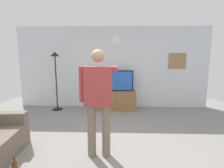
# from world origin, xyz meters

# --- Properties ---
(ground_plane) EXTENTS (8.40, 8.40, 0.00)m
(ground_plane) POSITION_xyz_m (0.00, 0.00, 0.00)
(ground_plane) COLOR gray
(back_wall) EXTENTS (6.40, 0.10, 2.70)m
(back_wall) POSITION_xyz_m (0.00, 2.95, 1.35)
(back_wall) COLOR silver
(back_wall) RESTS_ON ground_plane
(tv_stand) EXTENTS (1.25, 0.53, 0.60)m
(tv_stand) POSITION_xyz_m (0.13, 2.60, 0.30)
(tv_stand) COLOR olive
(tv_stand) RESTS_ON ground_plane
(television) EXTENTS (1.09, 0.07, 0.68)m
(television) POSITION_xyz_m (0.13, 2.65, 0.94)
(television) COLOR black
(television) RESTS_ON tv_stand
(wall_clock) EXTENTS (0.29, 0.03, 0.29)m
(wall_clock) POSITION_xyz_m (0.13, 2.89, 2.27)
(wall_clock) COLOR white
(framed_picture) EXTENTS (0.57, 0.04, 0.51)m
(framed_picture) POSITION_xyz_m (2.14, 2.90, 1.57)
(framed_picture) COLOR #997047
(floor_lamp) EXTENTS (0.32, 0.32, 1.86)m
(floor_lamp) POSITION_xyz_m (-1.79, 2.47, 1.33)
(floor_lamp) COLOR black
(floor_lamp) RESTS_ON ground_plane
(person_standing_nearer_lamp) EXTENTS (0.63, 0.78, 1.80)m
(person_standing_nearer_lamp) POSITION_xyz_m (-0.14, -0.07, 1.03)
(person_standing_nearer_lamp) COLOR #7A6B56
(person_standing_nearer_lamp) RESTS_ON ground_plane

